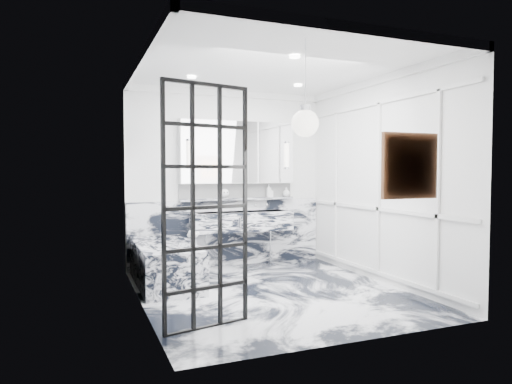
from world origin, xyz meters
name	(u,v)px	position (x,y,z in m)	size (l,w,h in m)	color
floor	(273,292)	(0.00, 0.00, 0.00)	(3.60, 3.60, 0.00)	white
ceiling	(273,67)	(0.00, 0.00, 2.80)	(3.60, 3.60, 0.00)	white
wall_back	(228,178)	(0.00, 1.80, 1.40)	(3.60, 3.60, 0.00)	white
wall_front	(356,185)	(0.00, -1.80, 1.40)	(3.60, 3.60, 0.00)	white
wall_left	(141,182)	(-1.60, 0.00, 1.40)	(3.60, 3.60, 0.00)	white
wall_right	(380,180)	(1.60, 0.00, 1.40)	(3.60, 3.60, 0.00)	white
marble_clad_back	(228,233)	(0.00, 1.78, 0.53)	(3.18, 0.05, 1.05)	white
marble_clad_left	(142,187)	(-1.59, 0.00, 1.34)	(0.02, 3.56, 2.68)	white
panel_molding	(378,187)	(1.58, 0.00, 1.30)	(0.03, 3.40, 2.30)	white
soap_bottle_a	(269,191)	(0.68, 1.71, 1.20)	(0.08, 0.08, 0.21)	#8C5919
soap_bottle_b	(271,192)	(0.72, 1.71, 1.17)	(0.07, 0.07, 0.16)	#4C4C51
soap_bottle_c	(286,192)	(1.00, 1.71, 1.17)	(0.12, 0.12, 0.16)	silver
face_pot	(224,193)	(-0.08, 1.71, 1.17)	(0.15, 0.15, 0.15)	white
amber_bottle	(245,195)	(0.26, 1.71, 1.14)	(0.04, 0.04, 0.10)	#8C5919
flower_vase	(193,245)	(-0.95, 0.27, 0.61)	(0.08, 0.08, 0.12)	silver
crittall_door	(207,207)	(-1.11, -0.95, 1.17)	(0.88, 0.04, 2.34)	black
artwork	(410,166)	(0.62, -1.76, 1.57)	(0.51, 0.05, 0.51)	orange
pendant_light	(305,123)	(-0.28, -1.37, 1.96)	(0.26, 0.26, 0.26)	white
trough_sink	(242,221)	(0.15, 1.55, 0.73)	(1.60, 0.45, 0.30)	silver
ledge	(238,199)	(0.15, 1.72, 1.07)	(1.90, 0.14, 0.04)	silver
subway_tile	(237,190)	(0.15, 1.78, 1.21)	(1.90, 0.03, 0.23)	white
mirror_cabinet	(238,152)	(0.15, 1.73, 1.82)	(1.90, 0.16, 1.00)	white
sconce_left	(189,154)	(-0.67, 1.63, 1.78)	(0.07, 0.07, 0.40)	white
sconce_right	(287,155)	(0.97, 1.63, 1.78)	(0.07, 0.07, 0.40)	white
bathtub	(165,264)	(-1.18, 0.90, 0.28)	(0.75, 1.65, 0.55)	silver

